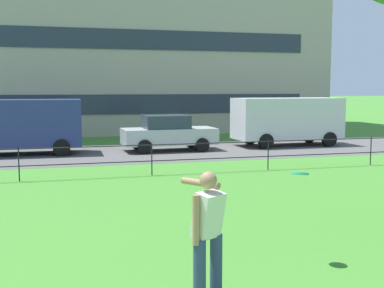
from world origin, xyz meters
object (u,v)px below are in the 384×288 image
person_thrower (207,232)px  car_silver_center (168,133)px  frisbee (300,174)px  panel_van_right (18,124)px  panel_van_far_left (288,119)px

person_thrower → car_silver_center: person_thrower is taller
frisbee → panel_van_right: size_ratio=0.07×
person_thrower → panel_van_right: 15.86m
frisbee → panel_van_far_left: bearing=64.5°
person_thrower → frisbee: person_thrower is taller
car_silver_center → person_thrower: bearing=-100.9°
car_silver_center → panel_van_far_left: size_ratio=0.80×
frisbee → panel_van_right: 15.35m
frisbee → panel_van_far_left: (6.96, 14.57, -0.12)m
car_silver_center → panel_van_far_left: (5.86, 0.46, 0.49)m
person_thrower → panel_van_right: (-3.23, 15.52, 0.36)m
person_thrower → panel_van_far_left: size_ratio=0.33×
person_thrower → frisbee: bearing=29.4°
person_thrower → car_silver_center: 15.40m
panel_van_right → person_thrower: bearing=-78.2°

